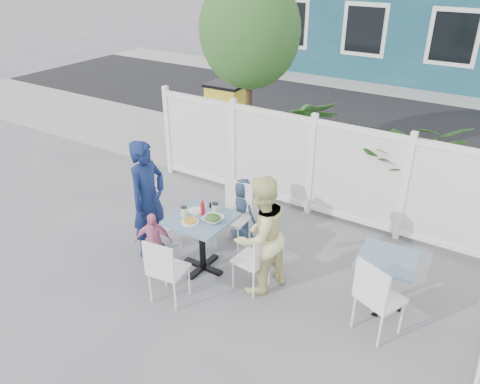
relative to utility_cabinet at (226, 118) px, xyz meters
The scene contains 28 objects.
ground 4.81m from the utility_cabinet, 57.12° to the right, with size 80.00×80.00×0.00m, color slate.
near_sidewalk 2.68m from the utility_cabinet, ahead, with size 24.00×2.60×0.01m, color gray.
street 4.40m from the utility_cabinet, 53.54° to the left, with size 24.00×5.00×0.01m, color black.
far_sidewalk 7.12m from the utility_cabinet, 68.60° to the left, with size 24.00×1.60×0.01m, color gray.
fence_back 3.13m from the utility_cabinet, 30.78° to the right, with size 5.86×0.08×1.60m.
tree 2.27m from the utility_cabinet, 35.37° to the right, with size 1.80×1.62×3.59m.
utility_cabinet is the anchor object (origin of this frame).
potted_shrub_a 2.52m from the utility_cabinet, 21.01° to the right, with size 0.94×0.94×1.68m, color #2A5020.
potted_shrub_b 4.10m from the utility_cabinet, 14.15° to the right, with size 1.56×1.35×1.73m, color #2A5020.
main_table 4.32m from the utility_cabinet, 60.41° to the right, with size 0.77×0.77×0.80m.
spare_table 5.42m from the utility_cabinet, 35.97° to the right, with size 0.69×0.69×0.69m.
chair_left 3.98m from the utility_cabinet, 70.24° to the right, with size 0.45×0.46×0.92m.
chair_right 4.77m from the utility_cabinet, 51.72° to the right, with size 0.41×0.43×0.87m.
chair_back 3.72m from the utility_cabinet, 54.21° to the right, with size 0.46×0.44×0.95m.
chair_near 5.03m from the utility_cabinet, 64.51° to the right, with size 0.46×0.44×0.90m.
chair_spare 5.80m from the utility_cabinet, 40.00° to the right, with size 0.57×0.56×0.97m.
man 4.02m from the utility_cabinet, 71.38° to the right, with size 0.61×0.40×1.68m, color #11204D.
woman 4.74m from the utility_cabinet, 51.11° to the right, with size 0.75×0.59×1.55m, color #DDD649.
boy 3.59m from the utility_cabinet, 52.34° to the right, with size 0.48×0.31×0.97m, color #23354C.
toddler 4.39m from the utility_cabinet, 68.92° to the right, with size 0.49×0.21×0.84m, color pink.
plate_main 4.45m from the utility_cabinet, 61.98° to the right, with size 0.23×0.23×0.01m, color white.
plate_side 4.17m from the utility_cabinet, 61.70° to the right, with size 0.20×0.20×0.01m, color white.
salad_bowl 4.41m from the utility_cabinet, 58.28° to the right, with size 0.25×0.25×0.06m, color white.
coffee_cup_a 4.29m from the utility_cabinet, 63.37° to the right, with size 0.08×0.08×0.12m, color beige.
coffee_cup_b 4.20m from the utility_cabinet, 58.06° to the right, with size 0.09×0.09×0.13m, color beige.
ketchup_bottle 4.25m from the utility_cabinet, 60.18° to the right, with size 0.05×0.05×0.18m, color #AB0E1E.
salt_shaker 4.06m from the utility_cabinet, 60.05° to the right, with size 0.03×0.03×0.07m, color white.
pepper_shaker 4.05m from the utility_cabinet, 59.11° to the right, with size 0.03×0.03×0.06m, color black.
Camera 1 is at (2.72, -3.85, 3.87)m, focal length 35.00 mm.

